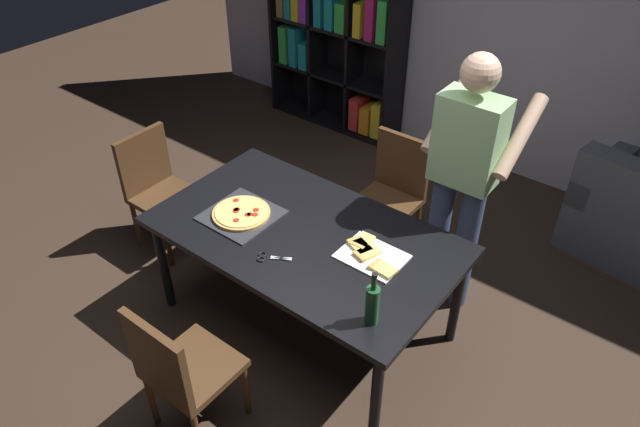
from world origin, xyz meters
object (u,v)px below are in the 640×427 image
object	(u,v)px
bookshelf	(336,25)
kitchen_scissors	(269,257)
dining_table	(305,241)
chair_near_camera	(179,369)
person_serving_pizza	(464,173)
pepperoni_pizza_on_tray	(241,214)
chair_left_end	(157,184)
chair_far_side	(393,189)
wine_bottle	(372,304)

from	to	relation	value
bookshelf	kitchen_scissors	xyz separation A→B (m)	(1.52, -2.68, -0.24)
dining_table	chair_near_camera	bearing A→B (deg)	-90.00
dining_table	bookshelf	xyz separation A→B (m)	(-1.54, 2.38, 0.31)
chair_near_camera	bookshelf	size ratio (longest dim) A/B	0.46
dining_table	bookshelf	bearing A→B (deg)	122.86
person_serving_pizza	bookshelf	bearing A→B (deg)	143.30
person_serving_pizza	pepperoni_pizza_on_tray	world-z (taller)	person_serving_pizza
dining_table	person_serving_pizza	bearing A→B (deg)	53.05
pepperoni_pizza_on_tray	kitchen_scissors	world-z (taller)	pepperoni_pizza_on_tray
person_serving_pizza	chair_left_end	bearing A→B (deg)	-158.30
kitchen_scissors	chair_near_camera	bearing A→B (deg)	-88.90
chair_far_side	wine_bottle	distance (m)	1.56
dining_table	chair_left_end	xyz separation A→B (m)	(-1.39, 0.00, -0.17)
chair_far_side	dining_table	bearing A→B (deg)	-90.00
dining_table	chair_near_camera	xyz separation A→B (m)	(-0.00, -1.01, -0.17)
bookshelf	wine_bottle	bearing A→B (deg)	-50.57
pepperoni_pizza_on_tray	kitchen_scissors	xyz separation A→B (m)	(0.39, -0.19, -0.01)
chair_left_end	chair_far_side	bearing A→B (deg)	35.99
chair_near_camera	wine_bottle	distance (m)	1.03
chair_far_side	chair_left_end	distance (m)	1.72
dining_table	wine_bottle	size ratio (longest dim) A/B	5.73
kitchen_scissors	pepperoni_pizza_on_tray	bearing A→B (deg)	154.11
pepperoni_pizza_on_tray	wine_bottle	size ratio (longest dim) A/B	1.31
chair_near_camera	kitchen_scissors	size ratio (longest dim) A/B	4.68
bookshelf	person_serving_pizza	distance (m)	2.66
chair_near_camera	kitchen_scissors	distance (m)	0.75
chair_far_side	bookshelf	size ratio (longest dim) A/B	0.46
chair_left_end	dining_table	bearing A→B (deg)	0.00
pepperoni_pizza_on_tray	wine_bottle	world-z (taller)	wine_bottle
wine_bottle	chair_far_side	bearing A→B (deg)	117.37
person_serving_pizza	wine_bottle	distance (m)	1.14
pepperoni_pizza_on_tray	chair_left_end	bearing A→B (deg)	173.69
dining_table	pepperoni_pizza_on_tray	distance (m)	0.43
wine_bottle	pepperoni_pizza_on_tray	bearing A→B (deg)	168.23
chair_left_end	wine_bottle	size ratio (longest dim) A/B	2.85
chair_far_side	pepperoni_pizza_on_tray	distance (m)	1.22
chair_far_side	bookshelf	xyz separation A→B (m)	(-1.54, 1.37, 0.49)
chair_far_side	wine_bottle	bearing A→B (deg)	-62.63
dining_table	chair_left_end	world-z (taller)	chair_left_end
chair_near_camera	chair_far_side	bearing A→B (deg)	90.00
chair_near_camera	chair_far_side	xyz separation A→B (m)	(0.00, 2.02, 0.00)
chair_near_camera	pepperoni_pizza_on_tray	xyz separation A→B (m)	(-0.41, 0.90, 0.25)
person_serving_pizza	kitchen_scissors	xyz separation A→B (m)	(-0.61, -1.09, -0.24)
chair_far_side	wine_bottle	xyz separation A→B (m)	(0.70, -1.35, 0.36)
chair_left_end	wine_bottle	world-z (taller)	wine_bottle
dining_table	chair_far_side	distance (m)	1.03
pepperoni_pizza_on_tray	dining_table	bearing A→B (deg)	15.04
wine_bottle	kitchen_scissors	world-z (taller)	wine_bottle
bookshelf	kitchen_scissors	size ratio (longest dim) A/B	10.14
bookshelf	kitchen_scissors	world-z (taller)	bookshelf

